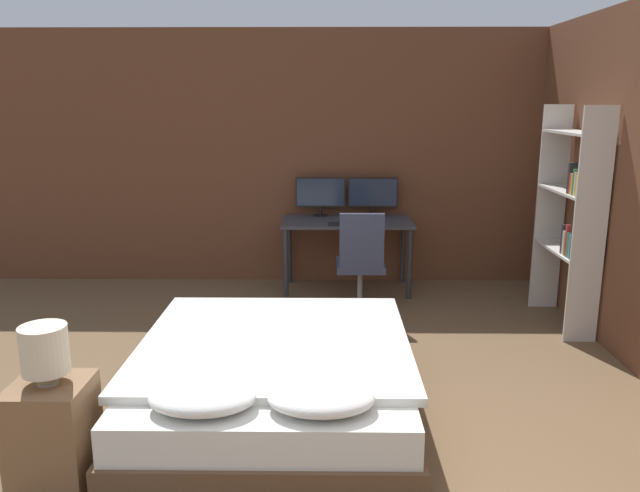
# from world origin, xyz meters

# --- Properties ---
(wall_back) EXTENTS (12.00, 0.06, 2.70)m
(wall_back) POSITION_xyz_m (0.00, 4.32, 1.35)
(wall_back) COLOR brown
(wall_back) RESTS_ON ground_plane
(bed) EXTENTS (1.70, 1.97, 0.56)m
(bed) POSITION_xyz_m (-0.56, 1.18, 0.24)
(bed) COLOR brown
(bed) RESTS_ON ground_plane
(nightstand) EXTENTS (0.38, 0.39, 0.57)m
(nightstand) POSITION_xyz_m (-1.64, 0.45, 0.29)
(nightstand) COLOR brown
(nightstand) RESTS_ON ground_plane
(bedside_lamp) EXTENTS (0.24, 0.24, 0.31)m
(bedside_lamp) POSITION_xyz_m (-1.64, 0.45, 0.75)
(bedside_lamp) COLOR gray
(bedside_lamp) RESTS_ON nightstand
(desk) EXTENTS (1.35, 0.68, 0.75)m
(desk) POSITION_xyz_m (-0.02, 3.91, 0.66)
(desk) COLOR #38383D
(desk) RESTS_ON ground_plane
(monitor_left) EXTENTS (0.53, 0.16, 0.42)m
(monitor_left) POSITION_xyz_m (-0.30, 4.15, 0.99)
(monitor_left) COLOR black
(monitor_left) RESTS_ON desk
(monitor_right) EXTENTS (0.53, 0.16, 0.42)m
(monitor_right) POSITION_xyz_m (0.26, 4.15, 0.99)
(monitor_right) COLOR black
(monitor_right) RESTS_ON desk
(keyboard) EXTENTS (0.40, 0.13, 0.02)m
(keyboard) POSITION_xyz_m (-0.02, 3.68, 0.76)
(keyboard) COLOR black
(keyboard) RESTS_ON desk
(computer_mouse) EXTENTS (0.07, 0.05, 0.04)m
(computer_mouse) POSITION_xyz_m (0.26, 3.68, 0.77)
(computer_mouse) COLOR black
(computer_mouse) RESTS_ON desk
(office_chair) EXTENTS (0.52, 0.52, 0.98)m
(office_chair) POSITION_xyz_m (0.08, 3.19, 0.39)
(office_chair) COLOR black
(office_chair) RESTS_ON ground_plane
(bookshelf) EXTENTS (0.27, 0.93, 1.93)m
(bookshelf) POSITION_xyz_m (1.88, 2.83, 1.05)
(bookshelf) COLOR beige
(bookshelf) RESTS_ON ground_plane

